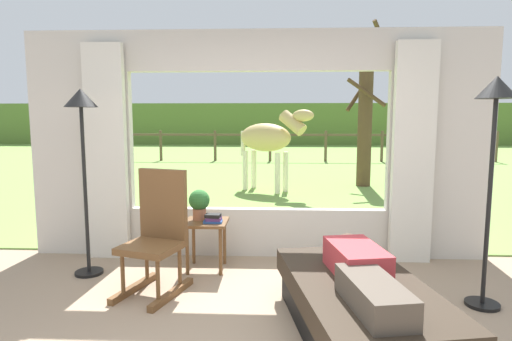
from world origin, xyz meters
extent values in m
cube|color=beige|center=(-2.02, 2.26, 1.27)|extent=(1.15, 0.12, 2.55)
cube|color=beige|center=(2.02, 2.26, 1.27)|extent=(1.15, 0.12, 2.55)
cube|color=beige|center=(0.00, 2.26, 0.28)|extent=(2.90, 0.12, 0.55)
cube|color=beige|center=(0.00, 2.26, 2.33)|extent=(2.90, 0.12, 0.45)
cube|color=silver|center=(-1.69, 2.12, 1.20)|extent=(0.44, 0.10, 2.40)
cube|color=silver|center=(1.69, 2.12, 1.20)|extent=(0.44, 0.10, 2.40)
cube|color=#759E47|center=(0.00, 13.16, 0.01)|extent=(36.00, 21.68, 0.02)
cube|color=#597633|center=(0.00, 23.00, 1.20)|extent=(36.00, 2.00, 2.40)
cube|color=black|center=(0.81, 0.42, 0.12)|extent=(1.09, 1.69, 0.24)
cube|color=#2D2319|center=(0.81, 0.42, 0.33)|extent=(1.19, 1.83, 0.18)
cube|color=#B23338|center=(0.81, 0.57, 0.53)|extent=(0.44, 0.65, 0.22)
cube|color=#4C4238|center=(0.81, -0.02, 0.51)|extent=(0.40, 0.72, 0.18)
sphere|color=tan|center=(0.81, 0.95, 0.53)|extent=(0.20, 0.20, 0.20)
cube|color=brown|center=(-0.91, 1.10, 0.44)|extent=(0.60, 0.60, 0.06)
cube|color=brown|center=(-0.84, 1.30, 0.78)|extent=(0.48, 0.20, 0.68)
cube|color=brown|center=(-1.10, 1.16, 0.03)|extent=(0.26, 0.67, 0.06)
cube|color=brown|center=(-0.72, 1.04, 0.03)|extent=(0.26, 0.67, 0.06)
cylinder|color=brown|center=(-1.13, 0.98, 0.24)|extent=(0.04, 0.04, 0.38)
cylinder|color=brown|center=(-0.79, 0.87, 0.24)|extent=(0.04, 0.04, 0.38)
cylinder|color=brown|center=(-1.02, 1.32, 0.24)|extent=(0.04, 0.04, 0.38)
cylinder|color=brown|center=(-0.68, 1.21, 0.24)|extent=(0.04, 0.04, 0.38)
cube|color=brown|center=(-0.52, 1.76, 0.51)|extent=(0.44, 0.44, 0.03)
cylinder|color=brown|center=(-0.69, 1.59, 0.24)|extent=(0.04, 0.04, 0.49)
cylinder|color=brown|center=(-0.35, 1.59, 0.24)|extent=(0.04, 0.04, 0.49)
cylinder|color=brown|center=(-0.69, 1.93, 0.24)|extent=(0.04, 0.04, 0.49)
cylinder|color=brown|center=(-0.35, 1.93, 0.24)|extent=(0.04, 0.04, 0.49)
cylinder|color=#9E6042|center=(-0.60, 1.82, 0.58)|extent=(0.14, 0.14, 0.12)
sphere|color=#2D6B2D|center=(-0.60, 1.82, 0.73)|extent=(0.22, 0.22, 0.22)
cube|color=#23478C|center=(-0.44, 1.70, 0.53)|extent=(0.19, 0.14, 0.02)
cube|color=#59336B|center=(-0.43, 1.71, 0.56)|extent=(0.16, 0.13, 0.03)
cube|color=black|center=(-0.44, 1.70, 0.59)|extent=(0.17, 0.13, 0.04)
cylinder|color=black|center=(-1.70, 1.57, 0.01)|extent=(0.28, 0.28, 0.03)
cylinder|color=black|center=(-1.70, 1.57, 0.85)|extent=(0.04, 0.04, 1.69)
cone|color=black|center=(-1.70, 1.57, 1.78)|extent=(0.32, 0.32, 0.18)
cylinder|color=black|center=(1.97, 0.99, 0.01)|extent=(0.28, 0.28, 0.03)
cylinder|color=black|center=(1.97, 0.99, 0.87)|extent=(0.04, 0.04, 1.74)
cone|color=black|center=(1.97, 0.99, 1.83)|extent=(0.32, 0.32, 0.18)
ellipsoid|color=tan|center=(-0.02, 6.58, 1.17)|extent=(1.34, 1.15, 0.60)
cylinder|color=tan|center=(0.55, 6.21, 1.48)|extent=(0.64, 0.55, 0.53)
ellipsoid|color=tan|center=(0.75, 6.08, 1.63)|extent=(0.51, 0.43, 0.24)
cube|color=beige|center=(0.48, 6.26, 1.51)|extent=(0.40, 0.30, 0.32)
cylinder|color=beige|center=(-0.52, 6.91, 1.02)|extent=(0.14, 0.14, 0.55)
cylinder|color=beige|center=(0.42, 6.49, 0.45)|extent=(0.11, 0.11, 0.85)
cylinder|color=beige|center=(0.24, 6.22, 0.45)|extent=(0.11, 0.11, 0.85)
cylinder|color=beige|center=(-0.29, 6.95, 0.45)|extent=(0.11, 0.11, 0.85)
cylinder|color=beige|center=(-0.46, 6.68, 0.45)|extent=(0.11, 0.11, 0.85)
cylinder|color=#4C3823|center=(2.23, 7.33, 1.47)|extent=(0.32, 0.32, 2.90)
cylinder|color=#47331E|center=(2.18, 6.99, 2.14)|extent=(0.87, 0.23, 0.65)
cylinder|color=#47331E|center=(2.11, 7.63, 2.12)|extent=(0.60, 0.32, 0.80)
cylinder|color=#47331E|center=(2.59, 6.91, 2.96)|extent=(0.87, 0.75, 1.29)
cylinder|color=brown|center=(-8.00, 12.88, 0.57)|extent=(0.10, 0.10, 1.10)
cylinder|color=brown|center=(-6.00, 12.88, 0.57)|extent=(0.10, 0.10, 1.10)
cylinder|color=brown|center=(-4.00, 12.88, 0.57)|extent=(0.10, 0.10, 1.10)
cylinder|color=brown|center=(-2.00, 12.88, 0.57)|extent=(0.10, 0.10, 1.10)
cylinder|color=brown|center=(0.00, 12.88, 0.57)|extent=(0.10, 0.10, 1.10)
cylinder|color=brown|center=(2.00, 12.88, 0.57)|extent=(0.10, 0.10, 1.10)
cylinder|color=brown|center=(4.00, 12.88, 0.57)|extent=(0.10, 0.10, 1.10)
cylinder|color=brown|center=(6.00, 12.88, 0.57)|extent=(0.10, 0.10, 1.10)
cylinder|color=brown|center=(8.00, 12.88, 0.57)|extent=(0.10, 0.10, 1.10)
cube|color=brown|center=(0.00, 12.88, 0.97)|extent=(16.00, 0.06, 0.08)
camera|label=1|loc=(0.20, -2.57, 1.59)|focal=30.03mm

